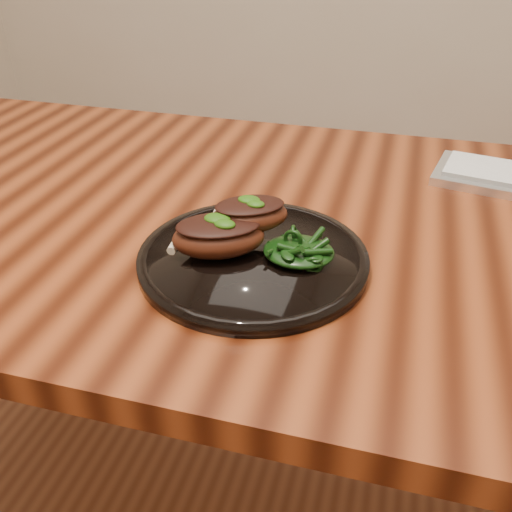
{
  "coord_description": "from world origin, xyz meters",
  "views": [
    {
      "loc": [
        0.14,
        -0.74,
        1.15
      ],
      "look_at": [
        -0.01,
        -0.17,
        0.78
      ],
      "focal_mm": 40.0,
      "sensor_mm": 36.0,
      "label": 1
    }
  ],
  "objects": [
    {
      "name": "greens_heap",
      "position": [
        0.03,
        -0.14,
        0.78
      ],
      "size": [
        0.09,
        0.09,
        0.03
      ],
      "color": "black",
      "rests_on": "plate"
    },
    {
      "name": "desk",
      "position": [
        0.0,
        0.0,
        0.67
      ],
      "size": [
        1.6,
        0.8,
        0.75
      ],
      "color": "#351206",
      "rests_on": "ground"
    },
    {
      "name": "lamb_chop_back",
      "position": [
        -0.04,
        -0.11,
        0.81
      ],
      "size": [
        0.12,
        0.1,
        0.05
      ],
      "color": "#451A0D",
      "rests_on": "plate"
    },
    {
      "name": "plate",
      "position": [
        -0.02,
        -0.14,
        0.76
      ],
      "size": [
        0.3,
        0.3,
        0.02
      ],
      "color": "black",
      "rests_on": "desk"
    },
    {
      "name": "lamb_chop_front",
      "position": [
        -0.07,
        -0.15,
        0.79
      ],
      "size": [
        0.14,
        0.12,
        0.05
      ],
      "color": "#451A0D",
      "rests_on": "plate"
    },
    {
      "name": "herb_smear",
      "position": [
        -0.06,
        -0.08,
        0.77
      ],
      "size": [
        0.07,
        0.05,
        0.0
      ],
      "primitive_type": "ellipsoid",
      "color": "#153F06",
      "rests_on": "plate"
    }
  ]
}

